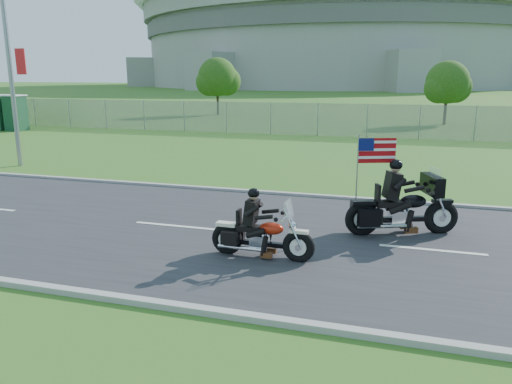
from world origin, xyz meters
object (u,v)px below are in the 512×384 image
(motorcycle_lead, at_px, (260,237))
(motorcycle_follow, at_px, (402,210))
(streetlight, at_px, (10,24))
(porta_toilet_a, at_px, (16,114))

(motorcycle_lead, height_order, motorcycle_follow, motorcycle_follow)
(streetlight, distance_m, motorcycle_follow, 16.93)
(porta_toilet_a, xyz_separation_m, motorcycle_lead, (22.59, -18.45, -0.68))
(streetlight, bearing_deg, motorcycle_lead, -31.38)
(motorcycle_lead, bearing_deg, motorcycle_follow, 43.04)
(streetlight, distance_m, motorcycle_lead, 15.60)
(streetlight, bearing_deg, motorcycle_follow, -18.84)
(porta_toilet_a, distance_m, motorcycle_follow, 29.96)
(porta_toilet_a, relative_size, motorcycle_follow, 0.88)
(porta_toilet_a, height_order, motorcycle_lead, porta_toilet_a)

